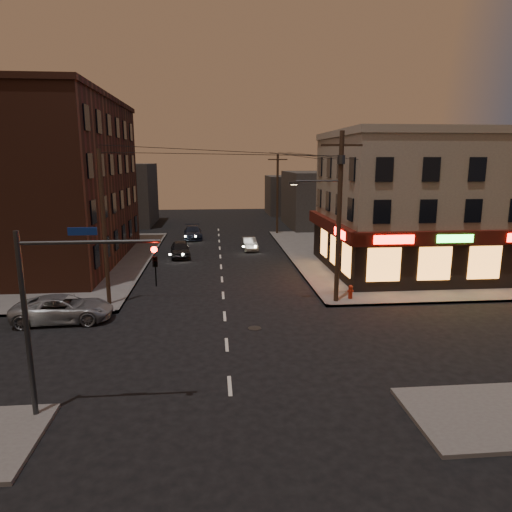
{
  "coord_description": "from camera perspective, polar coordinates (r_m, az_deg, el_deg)",
  "views": [
    {
      "loc": [
        -0.47,
        -20.18,
        8.56
      ],
      "look_at": [
        1.84,
        4.96,
        3.2
      ],
      "focal_mm": 32.0,
      "sensor_mm": 36.0,
      "label": 1
    }
  ],
  "objects": [
    {
      "name": "sidewalk_ne",
      "position": [
        44.14,
        19.6,
        0.2
      ],
      "size": [
        24.0,
        28.0,
        0.15
      ],
      "primitive_type": "cube",
      "color": "#514F4C",
      "rests_on": "ground"
    },
    {
      "name": "fire_hydrant",
      "position": [
        28.72,
        11.73,
        -4.32
      ],
      "size": [
        0.38,
        0.38,
        0.86
      ],
      "rotation": [
        0.0,
        0.0,
        -0.13
      ],
      "color": "maroon",
      "rests_on": "sidewalk_ne"
    },
    {
      "name": "bg_building_ne_b",
      "position": [
        73.46,
        4.57,
        7.61
      ],
      "size": [
        8.0,
        8.0,
        6.0
      ],
      "primitive_type": "cube",
      "color": "#3F3D3A",
      "rests_on": "ground"
    },
    {
      "name": "bg_building_nw",
      "position": [
        63.59,
        -16.75,
        7.37
      ],
      "size": [
        9.0,
        10.0,
        8.0
      ],
      "primitive_type": "cube",
      "color": "#3F3D3A",
      "rests_on": "ground"
    },
    {
      "name": "utility_pole_main",
      "position": [
        27.09,
        10.14,
        5.87
      ],
      "size": [
        4.2,
        0.44,
        10.0
      ],
      "color": "#382619",
      "rests_on": "sidewalk_ne"
    },
    {
      "name": "ground",
      "position": [
        21.93,
        -3.68,
        -11.02
      ],
      "size": [
        120.0,
        120.0,
        0.0
      ],
      "primitive_type": "plane",
      "color": "black",
      "rests_on": "ground"
    },
    {
      "name": "utility_pole_west",
      "position": [
        27.7,
        -18.44,
        3.25
      ],
      "size": [
        0.24,
        0.24,
        9.0
      ],
      "primitive_type": "cylinder",
      "color": "#382619",
      "rests_on": "sidewalk_nw"
    },
    {
      "name": "sedan_far",
      "position": [
        50.71,
        -7.9,
        2.95
      ],
      "size": [
        2.27,
        4.89,
        1.38
      ],
      "primitive_type": "imported",
      "rotation": [
        0.0,
        0.0,
        0.07
      ],
      "color": "#192132",
      "rests_on": "ground"
    },
    {
      "name": "sedan_mid",
      "position": [
        44.0,
        -0.85,
        1.55
      ],
      "size": [
        1.5,
        3.67,
        1.18
      ],
      "primitive_type": "imported",
      "rotation": [
        0.0,
        0.0,
        0.07
      ],
      "color": "slate",
      "rests_on": "ground"
    },
    {
      "name": "traffic_signal",
      "position": [
        16.06,
        -23.63,
        -4.97
      ],
      "size": [
        4.49,
        0.32,
        6.47
      ],
      "color": "#333538",
      "rests_on": "ground"
    },
    {
      "name": "bg_building_ne_a",
      "position": [
        60.16,
        8.75,
        7.02
      ],
      "size": [
        10.0,
        12.0,
        7.0
      ],
      "primitive_type": "cube",
      "color": "#3F3D3A",
      "rests_on": "ground"
    },
    {
      "name": "brick_apartment",
      "position": [
        41.66,
        -25.21,
        8.24
      ],
      "size": [
        12.0,
        20.0,
        13.0
      ],
      "primitive_type": "cube",
      "color": "#4D2618",
      "rests_on": "sidewalk_nw"
    },
    {
      "name": "sedan_near",
      "position": [
        41.25,
        -9.45,
        0.85
      ],
      "size": [
        2.07,
        4.29,
        1.41
      ],
      "primitive_type": "imported",
      "rotation": [
        0.0,
        0.0,
        0.1
      ],
      "color": "black",
      "rests_on": "ground"
    },
    {
      "name": "utility_pole_far",
      "position": [
        52.83,
        2.69,
        7.73
      ],
      "size": [
        0.26,
        0.26,
        9.0
      ],
      "primitive_type": "cylinder",
      "color": "#382619",
      "rests_on": "sidewalk_ne"
    },
    {
      "name": "sidewalk_nw",
      "position": [
        43.75,
        -28.75,
        -0.69
      ],
      "size": [
        24.0,
        28.0,
        0.15
      ],
      "primitive_type": "cube",
      "color": "#514F4C",
      "rests_on": "ground"
    },
    {
      "name": "pizza_building",
      "position": [
        37.53,
        20.81,
        6.3
      ],
      "size": [
        15.85,
        12.85,
        10.5
      ],
      "color": "tan",
      "rests_on": "sidewalk_ne"
    },
    {
      "name": "suv_cross",
      "position": [
        26.7,
        -22.95,
        -6.08
      ],
      "size": [
        5.25,
        2.62,
        1.43
      ],
      "primitive_type": "imported",
      "rotation": [
        0.0,
        0.0,
        1.62
      ],
      "color": "gray",
      "rests_on": "ground"
    }
  ]
}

